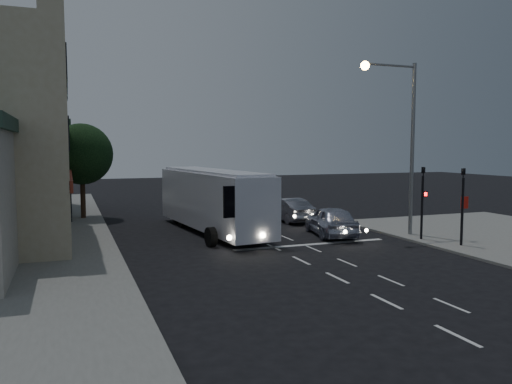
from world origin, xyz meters
name	(u,v)px	position (x,y,z in m)	size (l,w,h in m)	color
ground	(291,256)	(0.00, 0.00, 0.00)	(120.00, 120.00, 0.00)	black
road_markings	(287,241)	(1.29, 3.31, 0.00)	(8.00, 30.55, 0.01)	silver
tour_bus	(212,199)	(-1.57, 7.17, 1.89)	(3.60, 11.61, 3.50)	silver
car_suv	(331,221)	(4.09, 3.80, 0.81)	(1.92, 4.76, 1.62)	#A3A8BB
car_sedan_a	(287,210)	(4.13, 9.58, 0.75)	(1.59, 4.56, 1.50)	gray
car_sedan_b	(252,201)	(4.06, 15.97, 0.69)	(1.94, 4.77, 1.38)	gray
car_sedan_c	(233,193)	(4.20, 21.16, 0.83)	(2.76, 6.00, 1.67)	#ADADBB
traffic_signal_main	(423,194)	(7.60, 0.78, 2.42)	(0.25, 0.35, 4.10)	black
traffic_signal_side	(463,197)	(8.30, -1.20, 2.42)	(0.18, 0.15, 4.10)	black
regulatory_sign	(464,211)	(9.30, -0.24, 1.60)	(0.45, 0.12, 2.20)	slate
streetlight	(402,128)	(7.34, 2.20, 5.73)	(3.32, 0.44, 9.00)	slate
low_building_north	(1,167)	(-13.50, 20.00, 3.39)	(9.40, 9.40, 6.50)	gray
street_tree	(81,151)	(-8.21, 15.02, 4.50)	(4.00, 4.00, 6.20)	black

